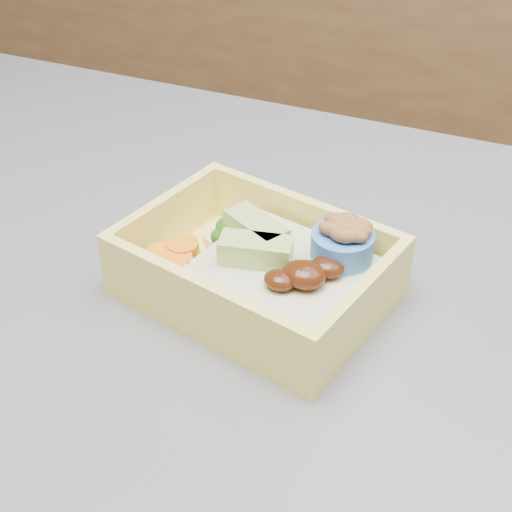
% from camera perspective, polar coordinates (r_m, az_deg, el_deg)
% --- Properties ---
extents(bento_box, '(0.18, 0.15, 0.06)m').
position_cam_1_polar(bento_box, '(0.46, 0.66, -1.17)').
color(bento_box, '#FDEB68').
rests_on(bento_box, island).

